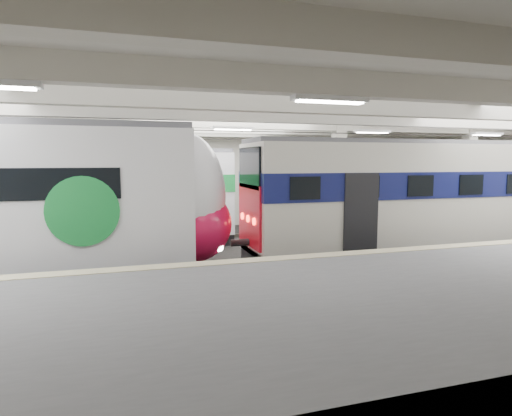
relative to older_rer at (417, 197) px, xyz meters
name	(u,v)px	position (x,y,z in m)	size (l,w,h in m)	color
station_hall	(264,177)	(-6.79, -1.74, 0.89)	(36.00, 24.00, 5.75)	black
older_rer	(417,197)	(0.00, 0.00, 0.00)	(13.60, 3.00, 4.48)	beige
far_train	(75,197)	(-12.78, 5.50, -0.15)	(13.27, 3.00, 4.25)	white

